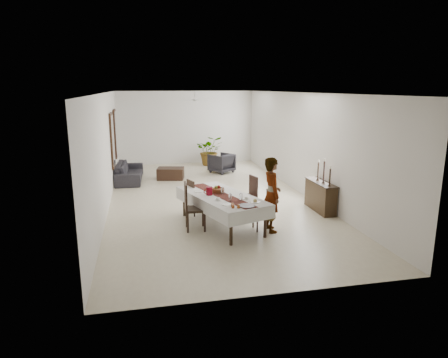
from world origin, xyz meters
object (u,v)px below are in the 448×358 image
Objects in this scene: red_pitcher at (209,191)px; sofa at (129,172)px; woman at (272,195)px; sideboard_body at (320,197)px; dining_table_top at (222,196)px.

red_pitcher is 0.09× the size of sofa.
woman is 6.96m from sofa.
red_pitcher is at bearing 66.76° from woman.
woman reaches higher than red_pitcher.
red_pitcher is 0.16× the size of sideboard_body.
red_pitcher is (-0.30, 0.06, 0.14)m from dining_table_top.
red_pitcher is 5.80m from sofa.
woman is at bearing -25.01° from red_pitcher.
red_pitcher reaches higher than dining_table_top.
red_pitcher reaches higher than sofa.
dining_table_top is 1.89× the size of sideboard_body.
sideboard_body is at bearing -129.28° from sofa.
red_pitcher is 3.33m from sideboard_body.
sofa is (-3.40, 6.05, -0.56)m from woman.
sideboard_body reaches higher than sofa.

